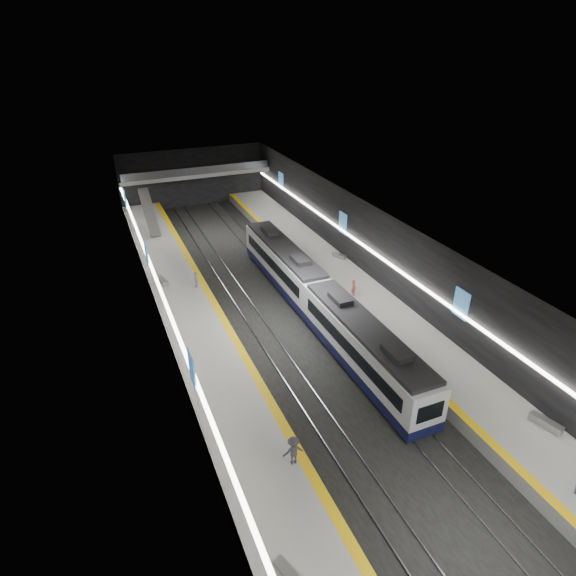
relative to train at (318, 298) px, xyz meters
name	(u,v)px	position (x,y,z in m)	size (l,w,h in m)	color
ground	(293,329)	(-2.50, -0.43, -2.20)	(70.00, 70.00, 0.00)	black
ceiling	(293,241)	(-2.50, -0.43, 5.80)	(20.00, 70.00, 0.04)	beige
wall_left	(167,312)	(-12.50, -0.43, 1.80)	(0.04, 70.00, 8.00)	black
wall_right	(398,266)	(7.50, -0.43, 1.80)	(0.04, 70.00, 8.00)	black
wall_back	(193,177)	(-2.50, 34.57, 1.80)	(20.00, 0.04, 8.00)	black
platform_left	(204,344)	(-10.00, -0.43, -1.70)	(5.00, 70.00, 1.00)	slate
tile_surface_left	(204,339)	(-10.00, -0.43, -1.19)	(5.00, 70.00, 0.02)	#9C9C97
tactile_strip_left	(231,333)	(-7.80, -0.43, -1.18)	(0.60, 70.00, 0.02)	yellow
platform_right	(370,306)	(5.00, -0.43, -1.70)	(5.00, 70.00, 1.00)	slate
tile_surface_right	(371,301)	(5.00, -0.43, -1.19)	(5.00, 70.00, 0.02)	#9C9C97
tactile_strip_right	(349,306)	(2.80, -0.43, -1.18)	(0.60, 70.00, 0.02)	yellow
rails	(293,329)	(-2.50, -0.43, -2.14)	(6.52, 70.00, 0.12)	gray
train	(318,298)	(0.00, 0.00, 0.00)	(2.69, 30.05, 3.60)	#0F1239
ad_posters	(288,276)	(-2.50, 0.57, 2.30)	(19.94, 53.50, 2.20)	teal
cove_light_left	(170,314)	(-12.30, -0.43, 1.60)	(0.25, 68.60, 0.12)	white
cove_light_right	(396,268)	(7.30, -0.43, 1.60)	(0.25, 68.60, 0.12)	white
mezzanine_bridge	(196,174)	(-2.50, 32.50, 2.84)	(20.00, 3.00, 1.50)	gray
escalator	(149,212)	(-10.00, 25.57, 0.70)	(1.20, 8.00, 0.60)	#99999E
bench_left_near	(289,575)	(-11.07, -19.94, -0.98)	(0.48, 1.74, 0.42)	#99999E
bench_left_far	(162,280)	(-11.36, 10.37, -0.97)	(0.51, 1.83, 0.45)	#99999E
bench_right_near	(546,423)	(6.75, -17.55, -0.96)	(0.55, 1.96, 0.48)	#99999E
bench_right_far	(339,256)	(6.84, 8.85, -1.00)	(0.44, 1.59, 0.39)	#99999E
passenger_right_a	(354,288)	(4.12, 1.17, -0.42)	(0.56, 0.37, 1.55)	#AD5240
passenger_left_a	(196,279)	(-8.50, 8.25, -0.42)	(0.91, 0.38, 1.55)	silver
passenger_left_b	(293,451)	(-8.39, -14.19, -0.29)	(1.17, 0.67, 1.81)	#414149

